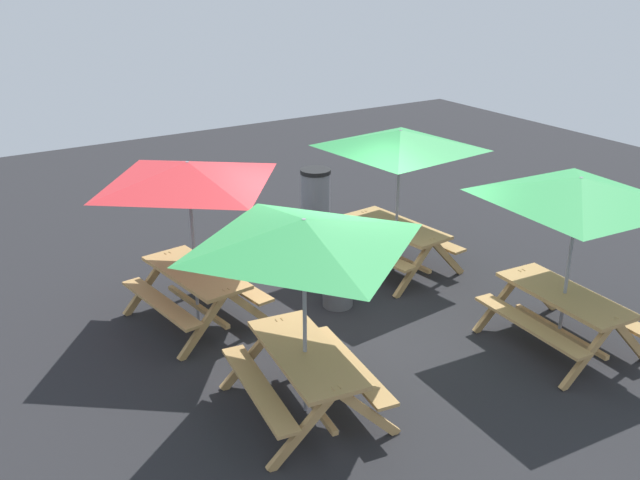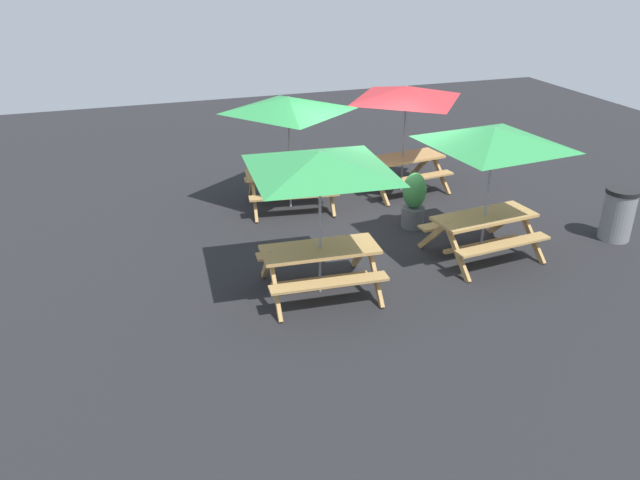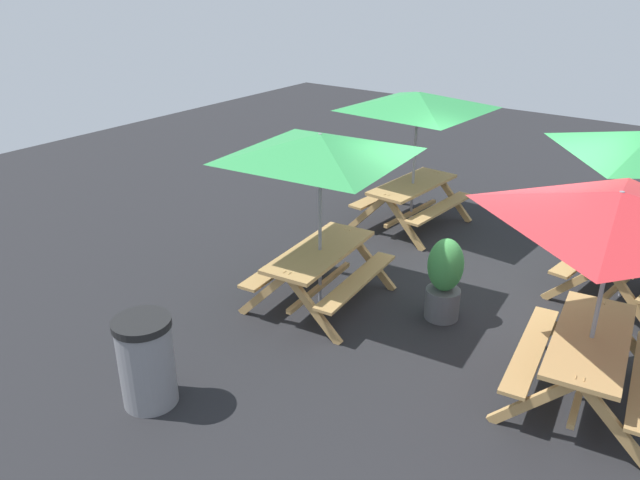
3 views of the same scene
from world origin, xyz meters
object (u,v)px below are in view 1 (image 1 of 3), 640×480
object	(u,v)px
picnic_table_0	(400,150)
trash_bin_gray	(316,194)
picnic_table_1	(304,247)
potted_plant_0	(338,271)
picnic_table_3	(189,185)
picnic_table_2	(578,202)

from	to	relation	value
picnic_table_0	trash_bin_gray	xyz separation A→B (m)	(-2.73, 0.18, -1.49)
trash_bin_gray	picnic_table_1	bearing A→B (deg)	-32.97
picnic_table_0	potted_plant_0	size ratio (longest dim) A/B	2.57
picnic_table_0	potted_plant_0	bearing A→B (deg)	-74.59
picnic_table_1	potted_plant_0	xyz separation A→B (m)	(-1.96, 1.73, -1.44)
picnic_table_3	picnic_table_1	bearing A→B (deg)	-3.53
picnic_table_2	trash_bin_gray	bearing A→B (deg)	-174.96
picnic_table_0	potted_plant_0	distance (m)	2.16
picnic_table_1	picnic_table_2	distance (m)	3.58
picnic_table_1	picnic_table_2	world-z (taller)	same
picnic_table_1	picnic_table_3	world-z (taller)	same
picnic_table_2	potted_plant_0	bearing A→B (deg)	-140.28
picnic_table_2	picnic_table_3	world-z (taller)	same
picnic_table_2	potted_plant_0	xyz separation A→B (m)	(-2.50, -1.81, -1.44)
potted_plant_0	picnic_table_1	bearing A→B (deg)	-41.52
picnic_table_1	picnic_table_3	xyz separation A→B (m)	(-2.62, -0.17, 0.00)
picnic_table_1	picnic_table_3	distance (m)	2.62
potted_plant_0	trash_bin_gray	bearing A→B (deg)	153.04
picnic_table_1	picnic_table_2	xyz separation A→B (m)	(0.54, 3.54, 0.00)
trash_bin_gray	potted_plant_0	world-z (taller)	potted_plant_0
picnic_table_3	potted_plant_0	distance (m)	2.48
picnic_table_2	trash_bin_gray	size ratio (longest dim) A/B	2.88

